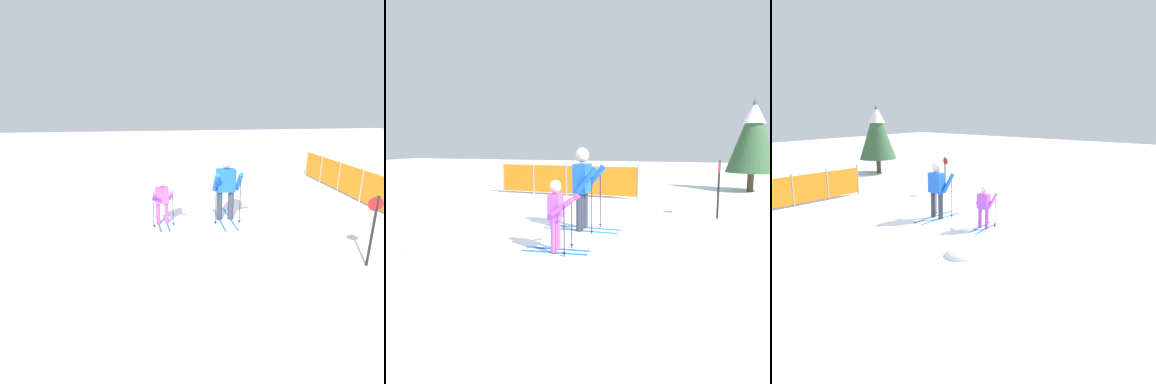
% 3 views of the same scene
% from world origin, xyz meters
% --- Properties ---
extents(ground_plane, '(60.00, 60.00, 0.00)m').
position_xyz_m(ground_plane, '(0.00, 0.00, 0.00)').
color(ground_plane, white).
extents(skier_adult, '(1.68, 0.76, 1.77)m').
position_xyz_m(skier_adult, '(0.10, 0.11, 1.05)').
color(skier_adult, '#1966B2').
rests_on(skier_adult, ground_plane).
extents(skier_child, '(1.18, 0.57, 1.24)m').
position_xyz_m(skier_child, '(0.14, -1.61, 0.73)').
color(skier_child, '#1966B2').
rests_on(skier_child, ground_plane).
extents(safety_fence, '(5.19, 0.40, 1.17)m').
position_xyz_m(safety_fence, '(-1.97, 4.91, 0.58)').
color(safety_fence, gray).
rests_on(safety_fence, ground_plane).
extents(conifer_far, '(1.89, 1.89, 3.52)m').
position_xyz_m(conifer_far, '(4.43, 8.12, 2.17)').
color(conifer_far, '#4C3823').
rests_on(conifer_far, ground_plane).
extents(trail_marker, '(0.07, 0.28, 1.44)m').
position_xyz_m(trail_marker, '(2.94, 2.22, 0.89)').
color(trail_marker, black).
rests_on(trail_marker, ground_plane).
extents(snow_mound, '(1.00, 0.85, 0.40)m').
position_xyz_m(snow_mound, '(-1.75, -2.37, 0.00)').
color(snow_mound, white).
rests_on(snow_mound, ground_plane).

